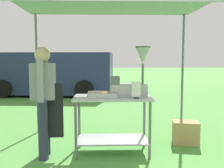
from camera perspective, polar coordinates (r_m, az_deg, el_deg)
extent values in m
plane|color=#519342|center=(8.82, -1.54, -3.91)|extent=(70.00, 70.00, 0.00)
cylinder|color=slate|center=(5.23, -16.16, 2.12)|extent=(0.04, 0.04, 2.30)
cylinder|color=slate|center=(5.30, 15.25, 2.18)|extent=(0.04, 0.04, 2.30)
cube|color=#939399|center=(4.13, 0.02, 17.91)|extent=(3.05, 2.25, 0.05)
cube|color=#B7B7BC|center=(3.93, 0.09, -3.01)|extent=(1.16, 0.62, 0.04)
cube|color=#B7B7BC|center=(4.07, 0.09, -12.11)|extent=(1.07, 0.57, 0.02)
cylinder|color=slate|center=(3.78, -7.96, -10.18)|extent=(0.04, 0.04, 0.84)
cylinder|color=slate|center=(3.82, 8.33, -10.03)|extent=(0.04, 0.04, 0.84)
cylinder|color=slate|center=(4.28, -7.21, -8.31)|extent=(0.04, 0.04, 0.84)
cylinder|color=slate|center=(4.32, 7.10, -8.20)|extent=(0.04, 0.04, 0.84)
cube|color=#B7B7BC|center=(3.88, -2.14, -2.76)|extent=(0.43, 0.31, 0.01)
cube|color=#B7B7BC|center=(3.73, -2.16, -2.53)|extent=(0.43, 0.01, 0.06)
cube|color=#B7B7BC|center=(4.02, -2.13, -1.95)|extent=(0.43, 0.01, 0.06)
cube|color=#B7B7BC|center=(3.88, -5.25, -2.23)|extent=(0.01, 0.31, 0.06)
cube|color=#B7B7BC|center=(3.88, 0.96, -2.22)|extent=(0.01, 0.31, 0.06)
torus|color=#EAB251|center=(3.86, 0.09, -2.53)|extent=(0.11, 0.11, 0.02)
torus|color=#EAB251|center=(3.85, -4.44, -2.57)|extent=(0.11, 0.11, 0.02)
torus|color=#EAB251|center=(3.98, 0.19, -2.28)|extent=(0.11, 0.11, 0.02)
torus|color=#EAB251|center=(3.93, -1.07, -2.38)|extent=(0.12, 0.12, 0.02)
torus|color=#EAB251|center=(3.86, -1.77, -2.53)|extent=(0.11, 0.11, 0.02)
torus|color=#EAB251|center=(3.95, -2.50, -2.34)|extent=(0.11, 0.11, 0.02)
torus|color=#EAB251|center=(3.84, -3.16, -2.57)|extent=(0.10, 0.10, 0.02)
torus|color=#EAB251|center=(3.90, -3.75, -2.44)|extent=(0.10, 0.10, 0.02)
torus|color=#EAB251|center=(3.79, -0.77, -2.67)|extent=(0.12, 0.12, 0.02)
torus|color=#EAB251|center=(3.97, -4.08, -2.31)|extent=(0.12, 0.12, 0.02)
torus|color=#EAB251|center=(3.97, -1.55, -2.00)|extent=(0.12, 0.12, 0.02)
torus|color=#EAB251|center=(3.78, -2.55, -2.69)|extent=(0.10, 0.10, 0.02)
torus|color=#EAB251|center=(3.85, -3.94, -2.24)|extent=(0.11, 0.11, 0.02)
torus|color=#EAB251|center=(3.80, -0.21, -2.33)|extent=(0.11, 0.11, 0.02)
cube|color=#B7B7BC|center=(4.02, 3.63, -1.28)|extent=(0.56, 0.28, 0.18)
cube|color=slate|center=(3.99, 0.63, 0.85)|extent=(0.14, 0.22, 0.12)
cylinder|color=slate|center=(4.02, 6.77, 2.23)|extent=(0.04, 0.04, 0.31)
cone|color=#B7B7BC|center=(4.01, 6.82, 6.19)|extent=(0.22, 0.22, 0.24)
cylinder|color=slate|center=(4.02, 6.84, 8.09)|extent=(0.23, 0.23, 0.02)
cube|color=black|center=(3.76, 5.32, -3.01)|extent=(0.08, 0.05, 0.02)
cube|color=white|center=(3.75, 5.33, -1.17)|extent=(0.13, 0.03, 0.23)
cylinder|color=#2D3347|center=(4.06, -14.48, -9.05)|extent=(0.14, 0.14, 0.86)
cylinder|color=#2D3347|center=(3.87, -14.93, -9.79)|extent=(0.14, 0.14, 0.86)
cube|color=gray|center=(3.85, -14.95, 0.57)|extent=(0.35, 0.24, 0.52)
cube|color=black|center=(3.89, -13.04, -5.75)|extent=(0.32, 0.04, 0.80)
cylinder|color=gray|center=(4.07, -14.47, 1.19)|extent=(0.10, 0.10, 0.58)
cylinder|color=gray|center=(3.63, -15.50, 0.68)|extent=(0.10, 0.10, 0.58)
sphere|color=#DBB28E|center=(3.84, -15.09, 6.22)|extent=(0.22, 0.22, 0.22)
cube|color=tan|center=(4.65, 15.90, -10.26)|extent=(0.48, 0.37, 0.39)
cube|color=navy|center=(10.72, -13.36, 2.40)|extent=(5.07, 2.35, 1.60)
cube|color=#1E2833|center=(10.31, -3.13, 4.64)|extent=(0.25, 1.62, 0.70)
cylinder|color=black|center=(11.34, -4.54, -0.10)|extent=(0.70, 0.30, 0.68)
cylinder|color=black|center=(9.51, -6.11, -1.19)|extent=(0.70, 0.30, 0.68)
cylinder|color=black|center=(12.15, -18.93, -0.01)|extent=(0.70, 0.30, 0.68)
cylinder|color=black|center=(10.46, -22.81, -0.98)|extent=(0.70, 0.30, 0.68)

